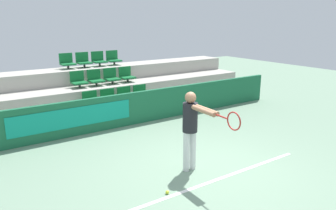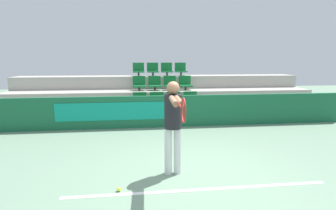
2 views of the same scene
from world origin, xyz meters
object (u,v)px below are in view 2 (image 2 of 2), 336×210
Objects in this scene: stadium_chair_11 at (181,70)px; stadium_chair_7 at (185,84)px; stadium_chair_10 at (167,70)px; stadium_chair_2 at (174,101)px; stadium_chair_5 at (155,84)px; tennis_ball at (119,189)px; stadium_chair_4 at (139,84)px; stadium_chair_0 at (140,101)px; tennis_player at (173,119)px; stadium_chair_6 at (170,84)px; stadium_chair_3 at (191,100)px; stadium_chair_1 at (157,101)px; stadium_chair_9 at (153,70)px; stadium_chair_8 at (139,70)px.

stadium_chair_7 is at bearing -90.00° from stadium_chair_11.
stadium_chair_2 is at bearing -90.00° from stadium_chair_10.
stadium_chair_5 is 5.75m from tennis_ball.
stadium_chair_4 is 1.00× the size of stadium_chair_5.
tennis_player reaches higher than stadium_chair_0.
tennis_player is (-0.61, -4.08, 0.33)m from stadium_chair_2.
stadium_chair_2 is 1.10m from stadium_chair_6.
stadium_chair_11 reaches higher than stadium_chair_4.
stadium_chair_3 is 1.00× the size of stadium_chair_7.
stadium_chair_9 is (0.00, 2.00, 0.93)m from stadium_chair_1.
stadium_chair_0 is at bearing 180.00° from stadium_chair_2.
stadium_chair_11 is at bearing 74.45° from stadium_chair_2.
tennis_ball is at bearing -107.61° from stadium_chair_11.
stadium_chair_8 is 7.65× the size of tennis_ball.
stadium_chair_2 is 1.24m from stadium_chair_5.
stadium_chair_8 and stadium_chair_10 have the same top height.
stadium_chair_2 is 7.65× the size of tennis_ball.
stadium_chair_8 reaches higher than stadium_chair_2.
stadium_chair_5 is 7.65× the size of tennis_ball.
tennis_ball is at bearing -110.53° from stadium_chair_7.
stadium_chair_7 is (1.12, 0.00, 0.00)m from stadium_chair_5.
stadium_chair_8 is at bearing 90.00° from stadium_chair_0.
stadium_chair_8 is (-0.56, 2.00, 0.93)m from stadium_chair_1.
stadium_chair_0 and stadium_chair_2 have the same top height.
stadium_chair_8 reaches higher than stadium_chair_3.
stadium_chair_6 reaches higher than stadium_chair_0.
stadium_chair_1 is 0.31× the size of tennis_player.
stadium_chair_3 is 2.48m from stadium_chair_9.
tennis_ball is at bearing -93.57° from stadium_chair_8.
tennis_ball is at bearing -105.33° from stadium_chair_6.
stadium_chair_10 reaches higher than stadium_chair_2.
stadium_chair_6 is (-0.56, 1.00, 0.46)m from stadium_chair_3.
stadium_chair_5 is 1.24m from stadium_chair_8.
stadium_chair_2 is 1.00× the size of stadium_chair_11.
stadium_chair_10 and stadium_chair_11 have the same top height.
stadium_chair_1 is 0.56m from stadium_chair_2.
tennis_ball is (-1.52, -5.56, -1.11)m from stadium_chair_6.
stadium_chair_1 is 1.10m from stadium_chair_5.
stadium_chair_4 is at bearing 138.06° from stadium_chair_2.
stadium_chair_0 is 1.10m from stadium_chair_4.
stadium_chair_7 is 2.01m from stadium_chair_8.
stadium_chair_3 is 2.28m from stadium_chair_10.
stadium_chair_9 reaches higher than stadium_chair_0.
tennis_player is at bearing -95.72° from stadium_chair_10.
stadium_chair_1 reaches higher than tennis_ball.
stadium_chair_0 is at bearing -119.10° from stadium_chair_5.
stadium_chair_4 is at bearing 180.00° from stadium_chair_5.
stadium_chair_0 is 1.12m from stadium_chair_2.
stadium_chair_6 is 1.24m from stadium_chair_9.
tennis_player is (-0.05, -5.09, -0.14)m from stadium_chair_5.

